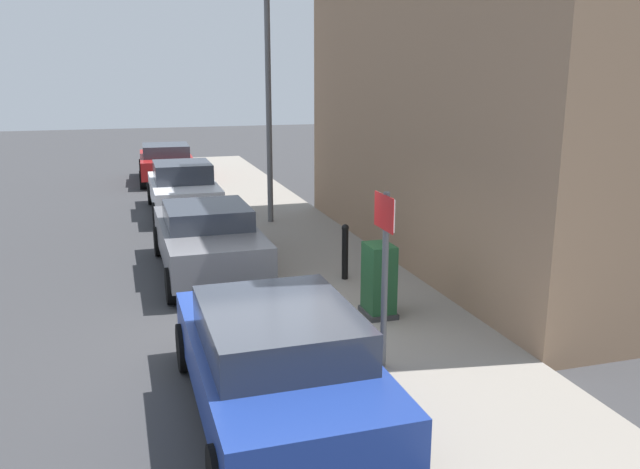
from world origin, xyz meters
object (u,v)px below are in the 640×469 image
Objects in this scene: car_white at (183,187)px; car_grey at (208,237)px; utility_cabinet at (379,283)px; lamppost at (268,96)px; bollard_near_cabinet at (345,250)px; car_red at (166,162)px; car_blue at (277,358)px; street_sign at (385,254)px.

car_grey is at bearing 179.39° from car_white.
car_white is 3.64× the size of utility_cabinet.
lamppost is at bearing -30.64° from car_grey.
bollard_near_cabinet is (2.22, -7.51, -0.03)m from car_white.
car_white is 0.73× the size of lamppost.
car_white is 9.66m from utility_cabinet.
car_red reaches higher than bollard_near_cabinet.
car_blue is at bearing -133.01° from utility_cabinet.
lamppost is (2.04, 3.51, 2.58)m from car_grey.
car_white is at bearing 97.58° from street_sign.
car_white reaches higher than car_blue.
car_blue is 3.61× the size of utility_cabinet.
car_white reaches higher than utility_cabinet.
car_grey is at bearing 145.51° from bollard_near_cabinet.
lamppost is (2.02, 9.35, 2.58)m from car_blue.
bollard_near_cabinet is (2.28, -13.35, -0.01)m from car_red.
car_blue is at bearing 179.74° from car_grey.
utility_cabinet is 1.11× the size of bollard_near_cabinet.
car_white reaches higher than bollard_near_cabinet.
bollard_near_cabinet is at bearing -124.94° from car_grey.
car_white is at bearing -0.74° from car_blue.
car_grey is at bearing 106.67° from street_sign.
car_white reaches higher than car_red.
utility_cabinet is (2.18, 2.34, -0.05)m from car_blue.
car_blue is 0.73× the size of lamppost.
lamppost reaches higher than utility_cabinet.
car_grey is at bearing -0.25° from car_blue.
car_grey reaches higher than bollard_near_cabinet.
street_sign is 0.40× the size of lamppost.
lamppost reaches higher than car_blue.
car_red is 15.42m from utility_cabinet.
street_sign is at bearing -93.14° from lamppost.
utility_cabinet is at bearing -88.70° from lamppost.
car_blue is at bearing 179.86° from car_white.
car_grey is 5.93m from car_white.
lamppost reaches higher than street_sign.
car_red is 0.74× the size of lamppost.
car_grey is 1.03× the size of car_white.
car_white is 4.04m from lamppost.
utility_cabinet is 0.20× the size of lamppost.
utility_cabinet is at bearing -167.15° from car_white.
car_grey is 1.87× the size of street_sign.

